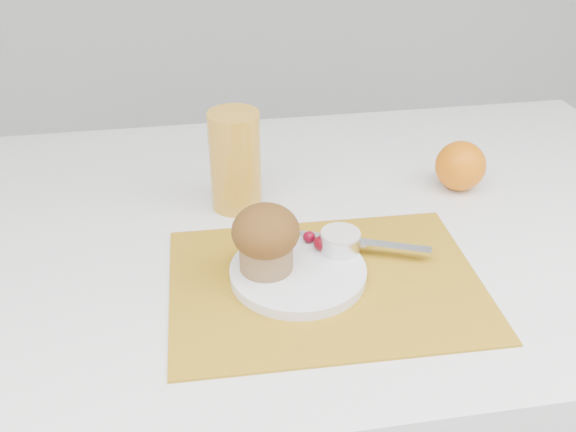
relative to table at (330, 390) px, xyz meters
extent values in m
cube|color=white|center=(0.00, 0.00, 0.00)|extent=(1.20, 0.80, 0.75)
cube|color=#B27F18|center=(-0.06, -0.16, 0.38)|extent=(0.42, 0.31, 0.00)
cylinder|color=white|center=(-0.09, -0.14, 0.39)|extent=(0.19, 0.19, 0.01)
cylinder|color=silver|center=(-0.02, -0.11, 0.41)|extent=(0.07, 0.07, 0.02)
cylinder|color=silver|center=(-0.02, -0.11, 0.42)|extent=(0.07, 0.07, 0.01)
ellipsoid|color=#4F0210|center=(-0.06, -0.08, 0.40)|extent=(0.02, 0.02, 0.02)
ellipsoid|color=#50020B|center=(-0.05, -0.10, 0.40)|extent=(0.02, 0.02, 0.02)
cube|color=silver|center=(0.00, -0.10, 0.40)|extent=(0.19, 0.09, 0.00)
sphere|color=orange|center=(0.22, 0.06, 0.42)|extent=(0.08, 0.08, 0.08)
cylinder|color=gold|center=(-0.15, 0.06, 0.45)|extent=(0.08, 0.08, 0.16)
cylinder|color=olive|center=(-0.13, -0.13, 0.41)|extent=(0.07, 0.07, 0.04)
ellipsoid|color=#3C210B|center=(-0.13, -0.13, 0.45)|extent=(0.09, 0.09, 0.07)
camera|label=1|loc=(-0.22, -0.82, 0.89)|focal=40.00mm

